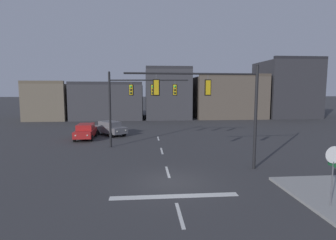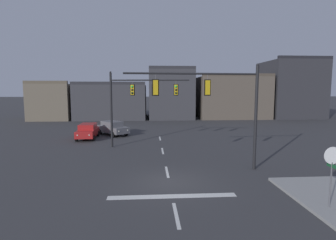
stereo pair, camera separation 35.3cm
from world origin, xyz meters
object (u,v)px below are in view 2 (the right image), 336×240
at_px(stop_sign, 332,162).
at_px(signal_mast_near_side, 219,99).
at_px(signal_mast_far_side, 136,96).
at_px(car_lot_nearside, 88,131).
at_px(car_lot_middle, 113,128).

bearing_deg(stop_sign, signal_mast_near_side, 119.43).
relative_size(signal_mast_far_side, car_lot_nearside, 1.59).
distance_m(signal_mast_near_side, stop_sign, 7.44).
relative_size(signal_mast_far_side, stop_sign, 2.52).
bearing_deg(signal_mast_far_side, car_lot_nearside, 138.98).
distance_m(stop_sign, car_lot_nearside, 23.50).
bearing_deg(signal_mast_near_side, car_lot_middle, 121.03).
relative_size(signal_mast_near_side, signal_mast_far_side, 1.21).
bearing_deg(stop_sign, car_lot_middle, 120.56).
relative_size(signal_mast_near_side, car_lot_middle, 1.90).
bearing_deg(car_lot_middle, signal_mast_far_side, -65.88).
height_order(signal_mast_far_side, car_lot_middle, signal_mast_far_side).
relative_size(stop_sign, car_lot_middle, 0.62).
height_order(stop_sign, car_lot_nearside, stop_sign).
bearing_deg(signal_mast_near_side, stop_sign, -60.57).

